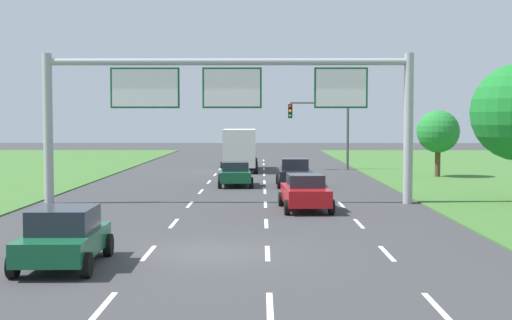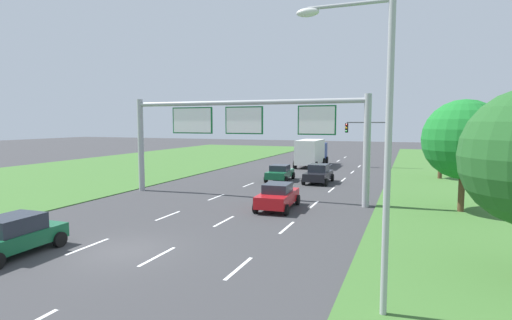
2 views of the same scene
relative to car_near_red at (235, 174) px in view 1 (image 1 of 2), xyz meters
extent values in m
plane|color=#38383A|center=(0.00, -21.21, -0.73)|extent=(200.00, 200.00, 0.00)
cube|color=white|center=(-1.75, -27.21, -0.73)|extent=(0.14, 2.40, 0.01)
cube|color=white|center=(-1.75, -21.21, -0.73)|extent=(0.14, 2.40, 0.01)
cube|color=white|center=(-1.75, -15.21, -0.73)|extent=(0.14, 2.40, 0.01)
cube|color=white|center=(-1.75, -9.21, -0.73)|extent=(0.14, 2.40, 0.01)
cube|color=white|center=(-1.75, -3.21, -0.73)|extent=(0.14, 2.40, 0.01)
cube|color=white|center=(-1.75, 2.79, -0.73)|extent=(0.14, 2.40, 0.01)
cube|color=white|center=(-1.75, 8.79, -0.73)|extent=(0.14, 2.40, 0.01)
cube|color=white|center=(-1.75, 14.79, -0.73)|extent=(0.14, 2.40, 0.01)
cube|color=white|center=(-1.75, 20.79, -0.73)|extent=(0.14, 2.40, 0.01)
cube|color=white|center=(-1.75, 26.79, -0.73)|extent=(0.14, 2.40, 0.01)
cube|color=white|center=(1.75, -27.21, -0.73)|extent=(0.14, 2.40, 0.01)
cube|color=white|center=(1.75, -21.21, -0.73)|extent=(0.14, 2.40, 0.01)
cube|color=white|center=(1.75, -15.21, -0.73)|extent=(0.14, 2.40, 0.01)
cube|color=white|center=(1.75, -9.21, -0.73)|extent=(0.14, 2.40, 0.01)
cube|color=white|center=(1.75, -3.21, -0.73)|extent=(0.14, 2.40, 0.01)
cube|color=white|center=(1.75, 2.79, -0.73)|extent=(0.14, 2.40, 0.01)
cube|color=white|center=(1.75, 8.79, -0.73)|extent=(0.14, 2.40, 0.01)
cube|color=white|center=(1.75, 14.79, -0.73)|extent=(0.14, 2.40, 0.01)
cube|color=white|center=(1.75, 20.79, -0.73)|extent=(0.14, 2.40, 0.01)
cube|color=white|center=(1.75, 26.79, -0.73)|extent=(0.14, 2.40, 0.01)
cube|color=white|center=(5.25, -27.21, -0.73)|extent=(0.14, 2.40, 0.01)
cube|color=white|center=(5.25, -21.21, -0.73)|extent=(0.14, 2.40, 0.01)
cube|color=white|center=(5.25, -15.21, -0.73)|extent=(0.14, 2.40, 0.01)
cube|color=white|center=(5.25, -9.21, -0.73)|extent=(0.14, 2.40, 0.01)
cube|color=white|center=(5.25, -3.21, -0.73)|extent=(0.14, 2.40, 0.01)
cube|color=white|center=(5.25, 2.79, -0.73)|extent=(0.14, 2.40, 0.01)
cube|color=white|center=(5.25, 8.79, -0.73)|extent=(0.14, 2.40, 0.01)
cube|color=white|center=(5.25, 14.79, -0.73)|extent=(0.14, 2.40, 0.01)
cube|color=white|center=(5.25, 20.79, -0.73)|extent=(0.14, 2.40, 0.01)
cube|color=white|center=(5.25, 26.79, -0.73)|extent=(0.14, 2.40, 0.01)
cube|color=#145633|center=(0.00, 0.02, -0.11)|extent=(1.97, 4.08, 0.60)
cube|color=#232833|center=(0.00, -0.05, 0.45)|extent=(1.62, 1.80, 0.52)
cylinder|color=black|center=(-0.98, 1.41, -0.41)|extent=(0.26, 0.65, 0.64)
cylinder|color=black|center=(0.81, 1.51, -0.41)|extent=(0.26, 0.65, 0.64)
cylinder|color=black|center=(-0.82, -1.48, -0.41)|extent=(0.26, 0.65, 0.64)
cylinder|color=black|center=(0.97, -1.38, -0.41)|extent=(0.26, 0.65, 0.64)
cube|color=black|center=(3.52, -0.04, -0.08)|extent=(1.89, 4.09, 0.66)
cube|color=#232833|center=(3.52, 0.04, 0.58)|extent=(1.55, 1.79, 0.66)
cylinder|color=black|center=(2.55, 1.44, -0.41)|extent=(0.22, 0.64, 0.64)
cylinder|color=black|center=(4.46, 1.45, -0.41)|extent=(0.22, 0.64, 0.64)
cylinder|color=black|center=(2.57, -1.53, -0.41)|extent=(0.22, 0.64, 0.64)
cylinder|color=black|center=(4.48, -1.52, -0.41)|extent=(0.22, 0.64, 0.64)
cube|color=#145633|center=(-3.70, -23.12, -0.11)|extent=(1.87, 4.00, 0.61)
cube|color=#232833|center=(-3.70, -23.09, 0.52)|extent=(1.61, 2.08, 0.65)
cylinder|color=black|center=(-4.65, -21.71, -0.41)|extent=(0.24, 0.65, 0.64)
cylinder|color=black|center=(-2.84, -21.66, -0.41)|extent=(0.24, 0.65, 0.64)
cylinder|color=black|center=(-4.57, -24.57, -0.41)|extent=(0.24, 0.65, 0.64)
cylinder|color=black|center=(-2.76, -24.52, -0.41)|extent=(0.24, 0.65, 0.64)
cube|color=red|center=(3.45, -11.22, -0.06)|extent=(2.02, 4.25, 0.70)
cube|color=#232833|center=(3.45, -11.24, 0.56)|extent=(1.60, 1.96, 0.55)
cylinder|color=black|center=(2.45, -9.74, -0.41)|extent=(0.25, 0.65, 0.64)
cylinder|color=black|center=(4.28, -9.64, -0.41)|extent=(0.25, 0.65, 0.64)
cylinder|color=black|center=(2.62, -12.80, -0.41)|extent=(0.25, 0.65, 0.64)
cylinder|color=black|center=(4.45, -12.70, -0.41)|extent=(0.25, 0.65, 0.64)
cube|color=navy|center=(-0.15, 15.95, 0.82)|extent=(2.23, 2.13, 2.20)
cube|color=silver|center=(-0.09, 11.86, 1.10)|extent=(2.44, 5.82, 2.76)
cylinder|color=black|center=(-1.29, 16.43, -0.28)|extent=(0.29, 0.90, 0.90)
cylinder|color=black|center=(0.97, 16.47, -0.28)|extent=(0.29, 0.90, 0.90)
cylinder|color=black|center=(-1.34, 14.13, -0.28)|extent=(0.29, 0.90, 0.90)
cylinder|color=black|center=(1.08, 14.17, -0.28)|extent=(0.29, 0.90, 0.90)
cylinder|color=black|center=(-1.27, 9.54, -0.28)|extent=(0.29, 0.90, 0.90)
cylinder|color=black|center=(1.15, 9.58, -0.28)|extent=(0.29, 0.90, 0.90)
cylinder|color=#9EA0A5|center=(-8.40, -8.75, 2.77)|extent=(0.44, 0.44, 7.00)
cylinder|color=#9EA0A5|center=(8.40, -8.75, 2.77)|extent=(0.44, 0.44, 7.00)
cylinder|color=#9EA0A5|center=(0.00, -8.75, 5.87)|extent=(16.80, 0.32, 0.32)
cube|color=#0C5B28|center=(-3.85, -8.75, 4.66)|extent=(3.21, 0.12, 1.89)
cube|color=white|center=(-3.85, -8.82, 4.66)|extent=(3.05, 0.01, 1.73)
cube|color=#0C5B28|center=(0.20, -8.75, 4.66)|extent=(2.75, 0.12, 1.89)
cube|color=white|center=(0.20, -8.82, 4.66)|extent=(2.59, 0.01, 1.73)
cube|color=#0C5B28|center=(5.25, -8.75, 4.66)|extent=(2.47, 0.12, 1.89)
cube|color=white|center=(5.25, -8.82, 4.66)|extent=(2.31, 0.01, 1.73)
cylinder|color=#47494F|center=(8.30, 13.81, 2.07)|extent=(0.20, 0.20, 5.60)
cylinder|color=#47494F|center=(6.05, 13.81, 4.52)|extent=(4.50, 0.14, 0.14)
cube|color=black|center=(3.80, 13.81, 3.87)|extent=(0.32, 0.36, 1.10)
sphere|color=red|center=(3.80, 13.61, 4.24)|extent=(0.22, 0.22, 0.22)
sphere|color=orange|center=(3.80, 13.61, 3.87)|extent=(0.22, 0.22, 0.22)
sphere|color=green|center=(3.80, 13.61, 3.50)|extent=(0.22, 0.22, 0.22)
cylinder|color=#513823|center=(13.53, 6.43, 0.29)|extent=(0.37, 0.37, 2.05)
sphere|color=#227B2F|center=(13.53, 6.43, 2.40)|extent=(2.88, 2.88, 2.88)
camera|label=1|loc=(1.57, -41.92, 3.18)|focal=50.00mm
camera|label=2|loc=(10.89, -34.03, 4.53)|focal=28.00mm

